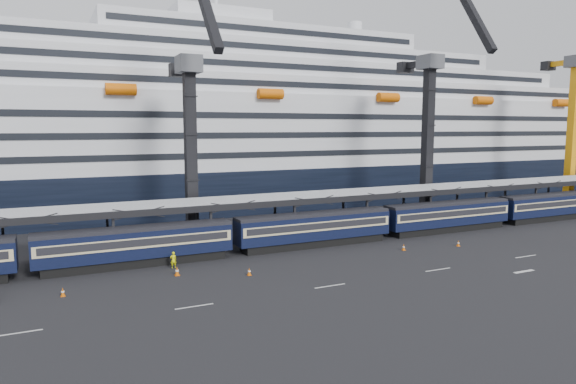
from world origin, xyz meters
The scene contains 14 objects.
ground centered at (0.00, 0.00, 0.00)m, with size 260.00×260.00×0.00m, color black.
lane_markings centered at (8.15, -5.23, 0.01)m, with size 111.00×4.27×0.02m.
train centered at (-4.65, 10.00, 2.20)m, with size 133.05×3.00×4.05m.
canopy centered at (0.00, 14.00, 5.25)m, with size 130.00×6.25×5.53m.
cruise_ship centered at (-1.08, 45.99, 12.34)m, with size 214.09×28.84×34.00m.
crane_dark_near centered at (-20.00, 18.59, 11.93)m, with size 4.50×17.75×35.08m.
crane_dark_mid centered at (15.00, 17.59, 13.36)m, with size 4.50×18.24×39.64m.
crane_yellow_near centered at (48.00, 18.47, 14.24)m, with size 4.50×20.12×40.16m.
worker centered at (-24.97, 7.50, 0.83)m, with size 0.60×0.40×1.65m, color #DCDF0B.
traffic_cone_a centered at (-35.03, 2.93, 0.37)m, with size 0.37×0.37×0.74m.
traffic_cone_b centered at (-25.24, 4.86, 0.43)m, with size 0.43×0.43×0.87m.
traffic_cone_c centered at (-19.16, 2.04, 0.37)m, with size 0.37×0.37×0.75m.
traffic_cone_d centered at (0.03, 3.86, 0.36)m, with size 0.36×0.36×0.73m.
traffic_cone_e centered at (6.99, 2.74, 0.35)m, with size 0.36×0.36×0.72m.
Camera 1 is at (-35.73, -41.35, 13.61)m, focal length 32.00 mm.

